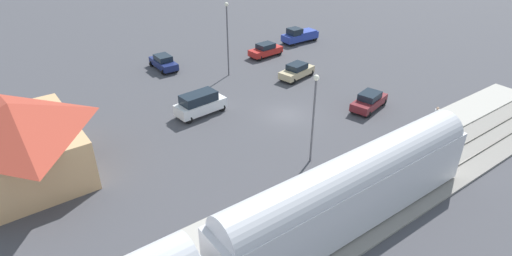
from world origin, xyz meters
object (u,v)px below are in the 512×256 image
object	(u,v)px
station_building	(19,139)
pickup_blue	(299,35)
light_pole_near_platform	(314,109)
sedan_maroon	(369,101)
suv_white	(200,103)
pedestrian_waiting_far	(436,114)
sedan_red	(266,50)
sedan_navy	(163,62)
sedan_tan	(297,71)
pedestrian_on_platform	(374,148)
light_pole_lot_center	(227,31)

from	to	relation	value
station_building	pickup_blue	bearing A→B (deg)	-72.28
light_pole_near_platform	sedan_maroon	bearing A→B (deg)	-72.72
pickup_blue	sedan_maroon	xyz separation A→B (m)	(-19.90, 8.48, -0.15)
station_building	suv_white	size ratio (longest dim) A/B	2.13
pedestrian_waiting_far	sedan_red	xyz separation A→B (m)	(23.98, 0.99, -0.40)
sedan_navy	light_pole_near_platform	bearing A→B (deg)	-178.35
sedan_red	pedestrian_waiting_far	bearing A→B (deg)	-177.64
sedan_maroon	sedan_tan	size ratio (longest dim) A/B	1.01
pedestrian_waiting_far	sedan_navy	size ratio (longest dim) A/B	0.38
pedestrian_on_platform	light_pole_near_platform	xyz separation A→B (m)	(3.04, 3.88, 3.38)
suv_white	sedan_navy	xyz separation A→B (m)	(12.91, -2.32, -0.27)
pickup_blue	sedan_tan	distance (m)	13.28
sedan_red	light_pole_lot_center	bearing A→B (deg)	108.99
station_building	suv_white	bearing A→B (deg)	-86.27
station_building	sedan_red	world-z (taller)	station_building
light_pole_near_platform	light_pole_lot_center	xyz separation A→B (m)	(18.87, -4.54, 0.56)
pedestrian_on_platform	sedan_red	distance (m)	25.73
suv_white	light_pole_near_platform	xyz separation A→B (m)	(-12.20, -3.04, 3.52)
pedestrian_on_platform	sedan_red	world-z (taller)	pedestrian_on_platform
pedestrian_waiting_far	light_pole_near_platform	distance (m)	13.56
sedan_red	light_pole_lot_center	size ratio (longest dim) A/B	0.55
pedestrian_waiting_far	suv_white	distance (m)	21.72
pedestrian_on_platform	pickup_blue	bearing A→B (deg)	-30.44
sedan_navy	pedestrian_waiting_far	bearing A→B (deg)	-153.84
station_building	light_pole_lot_center	size ratio (longest dim) A/B	1.28
pedestrian_waiting_far	sedan_maroon	world-z (taller)	pedestrian_waiting_far
sedan_maroon	light_pole_lot_center	bearing A→B (deg)	22.23
suv_white	light_pole_near_platform	world-z (taller)	light_pole_near_platform
pedestrian_on_platform	sedan_navy	bearing A→B (deg)	9.29
sedan_maroon	sedan_navy	world-z (taller)	same
station_building	pedestrian_waiting_far	distance (m)	34.27
station_building	sedan_navy	xyz separation A→B (m)	(13.92, -17.73, -2.26)
pedestrian_on_platform	sedan_maroon	world-z (taller)	pedestrian_on_platform
pedestrian_on_platform	sedan_navy	distance (m)	28.54
pedestrian_on_platform	pedestrian_waiting_far	bearing A→B (deg)	-87.01
sedan_maroon	sedan_red	xyz separation A→B (m)	(18.02, -1.02, 0.00)
light_pole_lot_center	suv_white	bearing A→B (deg)	131.37
sedan_tan	sedan_red	size ratio (longest dim) A/B	1.03
pedestrian_on_platform	sedan_tan	xyz separation A→B (m)	(16.56, -6.45, -0.40)
station_building	suv_white	distance (m)	15.57
suv_white	light_pole_lot_center	distance (m)	10.88
suv_white	sedan_tan	bearing A→B (deg)	-84.39
pickup_blue	light_pole_lot_center	distance (m)	16.01
light_pole_near_platform	pickup_blue	bearing A→B (deg)	-39.74
pickup_blue	sedan_navy	distance (m)	20.16
station_building	pedestrian_waiting_far	size ratio (longest dim) A/B	6.27
pedestrian_waiting_far	sedan_tan	size ratio (longest dim) A/B	0.36
suv_white	sedan_tan	distance (m)	13.44
pickup_blue	light_pole_lot_center	xyz separation A→B (m)	(-4.40, 14.81, 4.20)
sedan_maroon	light_pole_near_platform	xyz separation A→B (m)	(-3.38, 10.87, 3.79)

